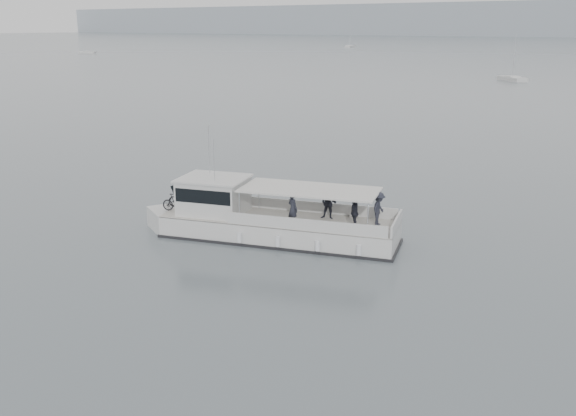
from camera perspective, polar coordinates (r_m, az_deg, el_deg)
The scene contains 2 objects.
ground at distance 33.14m, azimuth -6.85°, elevation -1.08°, with size 1400.00×1400.00×0.00m, color #535C62.
tour_boat at distance 30.13m, azimuth -2.75°, elevation -1.03°, with size 12.36×6.32×5.24m.
Camera 1 is at (21.58, -23.23, 9.67)m, focal length 40.00 mm.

